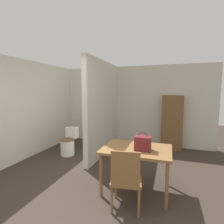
{
  "coord_description": "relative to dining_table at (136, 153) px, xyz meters",
  "views": [
    {
      "loc": [
        1.32,
        -1.89,
        1.72
      ],
      "look_at": [
        0.07,
        1.83,
        1.25
      ],
      "focal_mm": 28.0,
      "sensor_mm": 36.0,
      "label": 1
    }
  ],
  "objects": [
    {
      "name": "wall_left",
      "position": [
        -3.0,
        0.86,
        0.57
      ],
      "size": [
        0.12,
        4.63,
        2.5
      ],
      "color": "beige",
      "rests_on": "ground_plane"
    },
    {
      "name": "handbag",
      "position": [
        0.11,
        -0.07,
        0.2
      ],
      "size": [
        0.26,
        0.18,
        0.31
      ],
      "color": "maroon",
      "rests_on": "dining_table"
    },
    {
      "name": "wooden_chair",
      "position": [
        -0.04,
        -0.55,
        -0.19
      ],
      "size": [
        0.49,
        0.49,
        0.93
      ],
      "rotation": [
        0.0,
        0.0,
        0.14
      ],
      "color": "brown",
      "rests_on": "ground_plane"
    },
    {
      "name": "wooden_cabinet",
      "position": [
        0.58,
        2.5,
        0.12
      ],
      "size": [
        0.59,
        0.34,
        1.6
      ],
      "color": "brown",
      "rests_on": "ground_plane"
    },
    {
      "name": "partition_wall",
      "position": [
        -1.21,
        1.57,
        0.57
      ],
      "size": [
        0.12,
        2.21,
        2.5
      ],
      "color": "beige",
      "rests_on": "ground_plane"
    },
    {
      "name": "dining_table",
      "position": [
        0.0,
        0.0,
        0.0
      ],
      "size": [
        1.14,
        0.82,
        0.76
      ],
      "color": "brown",
      "rests_on": "ground_plane"
    },
    {
      "name": "ground_plane",
      "position": [
        -0.81,
        -0.95,
        -0.68
      ],
      "size": [
        16.0,
        16.0,
        0.0
      ],
      "primitive_type": "plane",
      "color": "#382D26"
    },
    {
      "name": "wall_back",
      "position": [
        -0.81,
        2.74,
        0.57
      ],
      "size": [
        5.26,
        0.12,
        2.5
      ],
      "color": "beige",
      "rests_on": "ground_plane"
    },
    {
      "name": "toilet",
      "position": [
        -2.07,
        1.15,
        -0.38
      ],
      "size": [
        0.39,
        0.53,
        0.71
      ],
      "color": "white",
      "rests_on": "ground_plane"
    }
  ]
}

